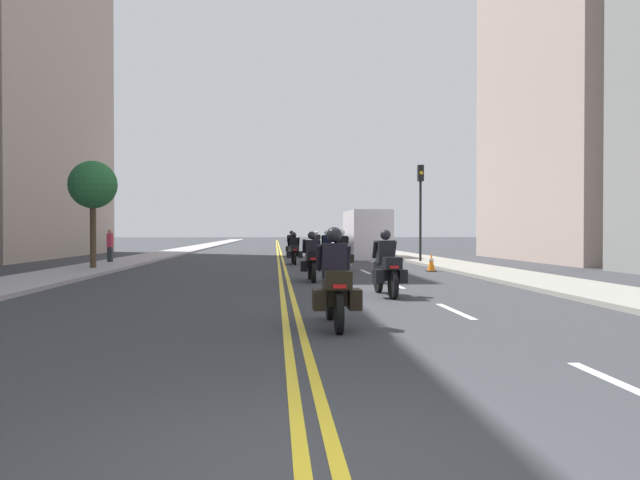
% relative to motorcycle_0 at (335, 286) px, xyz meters
% --- Properties ---
extents(ground_plane, '(264.00, 264.00, 0.00)m').
position_rel_motorcycle_0_xyz_m(ground_plane, '(-0.67, 41.87, -0.67)').
color(ground_plane, '#34353A').
extents(sidewalk_left, '(2.67, 144.00, 0.12)m').
position_rel_motorcycle_0_xyz_m(sidewalk_left, '(-8.47, 41.87, -0.61)').
color(sidewalk_left, '#A09A9E').
rests_on(sidewalk_left, ground).
extents(sidewalk_right, '(2.67, 144.00, 0.12)m').
position_rel_motorcycle_0_xyz_m(sidewalk_right, '(7.12, 41.87, -0.61)').
color(sidewalk_right, gray).
rests_on(sidewalk_right, ground).
extents(centreline_yellow_inner, '(0.12, 132.00, 0.01)m').
position_rel_motorcycle_0_xyz_m(centreline_yellow_inner, '(-0.79, 41.87, -0.67)').
color(centreline_yellow_inner, yellow).
rests_on(centreline_yellow_inner, ground).
extents(centreline_yellow_outer, '(0.12, 132.00, 0.01)m').
position_rel_motorcycle_0_xyz_m(centreline_yellow_outer, '(-0.55, 41.87, -0.67)').
color(centreline_yellow_outer, yellow).
rests_on(centreline_yellow_outer, ground).
extents(lane_dashes_white, '(0.14, 56.40, 0.01)m').
position_rel_motorcycle_0_xyz_m(lane_dashes_white, '(2.56, 22.87, -0.67)').
color(lane_dashes_white, silver).
rests_on(lane_dashes_white, ground).
extents(building_left_1, '(7.63, 19.87, 29.66)m').
position_rel_motorcycle_0_xyz_m(building_left_1, '(-17.43, 29.58, 14.16)').
color(building_left_1, '#AB9789').
rests_on(building_left_1, ground).
extents(building_right_1, '(7.73, 14.16, 27.98)m').
position_rel_motorcycle_0_xyz_m(building_right_1, '(16.14, 22.64, 13.32)').
color(building_right_1, '#B19A8E').
rests_on(building_right_1, ground).
extents(motorcycle_0, '(0.76, 2.19, 1.64)m').
position_rel_motorcycle_0_xyz_m(motorcycle_0, '(0.00, 0.00, 0.00)').
color(motorcycle_0, black).
rests_on(motorcycle_0, ground).
extents(motorcycle_1, '(0.78, 2.21, 1.62)m').
position_rel_motorcycle_0_xyz_m(motorcycle_1, '(1.72, 4.74, -0.00)').
color(motorcycle_1, black).
rests_on(motorcycle_1, ground).
extents(motorcycle_2, '(0.77, 2.10, 1.58)m').
position_rel_motorcycle_0_xyz_m(motorcycle_2, '(0.19, 9.40, -0.02)').
color(motorcycle_2, black).
rests_on(motorcycle_2, ground).
extents(motorcycle_3, '(0.78, 2.30, 1.67)m').
position_rel_motorcycle_0_xyz_m(motorcycle_3, '(1.72, 14.53, 0.00)').
color(motorcycle_3, black).
rests_on(motorcycle_3, ground).
extents(motorcycle_4, '(0.78, 2.11, 1.56)m').
position_rel_motorcycle_0_xyz_m(motorcycle_4, '(-0.07, 19.68, -0.03)').
color(motorcycle_4, black).
rests_on(motorcycle_4, ground).
extents(motorcycle_5, '(0.77, 2.10, 1.66)m').
position_rel_motorcycle_0_xyz_m(motorcycle_5, '(1.90, 24.25, 0.01)').
color(motorcycle_5, black).
rests_on(motorcycle_5, ground).
extents(motorcycle_6, '(0.77, 2.28, 1.65)m').
position_rel_motorcycle_0_xyz_m(motorcycle_6, '(0.06, 28.87, -0.01)').
color(motorcycle_6, black).
rests_on(motorcycle_6, ground).
extents(motorcycle_7, '(0.77, 2.25, 1.64)m').
position_rel_motorcycle_0_xyz_m(motorcycle_7, '(1.99, 33.72, -0.01)').
color(motorcycle_7, black).
rests_on(motorcycle_7, ground).
extents(traffic_cone_0, '(0.38, 0.38, 0.73)m').
position_rel_motorcycle_0_xyz_m(traffic_cone_0, '(5.18, 13.86, -0.31)').
color(traffic_cone_0, black).
rests_on(traffic_cone_0, ground).
extents(traffic_light_near, '(0.28, 0.38, 4.86)m').
position_rel_motorcycle_0_xyz_m(traffic_light_near, '(6.19, 19.90, 2.68)').
color(traffic_light_near, black).
rests_on(traffic_light_near, ground).
extents(pedestrian_0, '(0.24, 0.37, 1.72)m').
position_rel_motorcycle_0_xyz_m(pedestrian_0, '(-8.92, 20.30, 0.22)').
color(pedestrian_0, '#262C2E').
rests_on(pedestrian_0, ground).
extents(street_tree_0, '(1.92, 1.92, 4.42)m').
position_rel_motorcycle_0_xyz_m(street_tree_0, '(-8.28, 15.31, 2.75)').
color(street_tree_0, '#483826').
rests_on(street_tree_0, ground).
extents(parked_truck, '(2.20, 6.50, 2.80)m').
position_rel_motorcycle_0_xyz_m(parked_truck, '(4.39, 26.25, 0.60)').
color(parked_truck, beige).
rests_on(parked_truck, ground).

